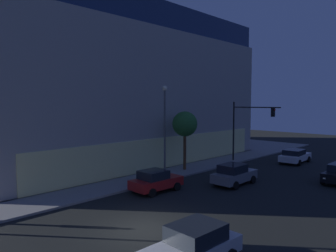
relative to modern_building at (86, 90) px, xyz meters
The scene contains 9 objects.
ground_plane 28.91m from the modern_building, 115.94° to the right, with size 120.00×120.00×0.00m, color black.
modern_building is the anchor object (origin of this frame).
traffic_light_far_corner 21.30m from the modern_building, 67.50° to the right, with size 0.32×5.58×6.63m.
street_lamp_sidewalk 18.53m from the modern_building, 100.61° to the right, with size 0.44×0.44×8.00m.
sidewalk_tree 17.41m from the modern_building, 88.74° to the right, with size 2.45×2.45×5.70m.
car_silver 33.00m from the modern_building, 114.33° to the right, with size 4.62×2.30×1.70m.
car_red 22.55m from the modern_building, 108.17° to the right, with size 4.08×2.23×1.63m.
car_grey 24.53m from the modern_building, 91.94° to the right, with size 4.33×2.10×1.71m.
car_white 27.07m from the modern_building, 62.43° to the right, with size 4.88×2.38×1.53m.
Camera 1 is at (-10.84, -12.44, 6.68)m, focal length 34.11 mm.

